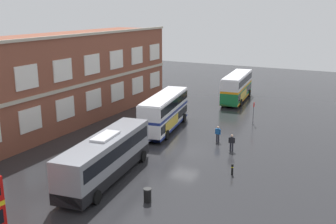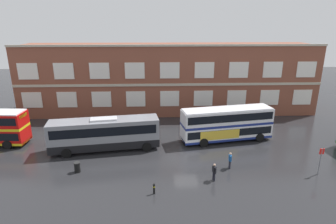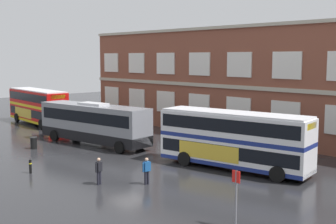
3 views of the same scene
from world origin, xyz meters
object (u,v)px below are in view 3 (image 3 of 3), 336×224
second_passenger (99,170)px  bus_stand_flag (236,193)px  safety_bollard_west (30,166)px  double_decker_middle (234,139)px  double_decker_near (38,106)px  station_litter_bin (34,143)px  waiting_passenger (147,170)px  touring_coach (94,124)px

second_passenger → bus_stand_flag: 10.20m
bus_stand_flag → safety_bollard_west: 15.86m
double_decker_middle → second_passenger: bearing=-109.8°
double_decker_near → station_litter_bin: (13.14, -7.08, -1.63)m
double_decker_near → safety_bollard_west: 23.40m
double_decker_near → waiting_passenger: bearing=-13.9°
second_passenger → safety_bollard_west: 5.79m
waiting_passenger → double_decker_middle: bearing=79.7°
double_decker_near → touring_coach: bearing=-8.1°
waiting_passenger → safety_bollard_west: 8.52m
double_decker_middle → bus_stand_flag: 10.91m
second_passenger → station_litter_bin: bearing=171.0°
double_decker_middle → safety_bollard_west: 14.16m
touring_coach → second_passenger: (11.01, -6.98, -0.98)m
waiting_passenger → second_passenger: size_ratio=1.00×
double_decker_middle → touring_coach: 14.45m
waiting_passenger → bus_stand_flag: size_ratio=0.63×
bus_stand_flag → station_litter_bin: bus_stand_flag is taller
touring_coach → waiting_passenger: 13.91m
double_decker_near → station_litter_bin: bearing=-28.3°
double_decker_middle → second_passenger: double_decker_middle is taller
double_decker_middle → waiting_passenger: size_ratio=6.64×
touring_coach → safety_bollard_west: size_ratio=12.89×
double_decker_near → bus_stand_flag: double_decker_near is taller
station_litter_bin → bus_stand_flag: bearing=-3.4°
bus_stand_flag → station_litter_bin: bearing=176.6°
second_passenger → double_decker_near: bearing=160.7°
double_decker_middle → station_litter_bin: bearing=-156.4°
double_decker_middle → station_litter_bin: double_decker_middle is taller
touring_coach → station_litter_bin: size_ratio=11.89×
waiting_passenger → station_litter_bin: (-14.91, -0.13, -0.41)m
touring_coach → bus_stand_flag: 22.09m
waiting_passenger → second_passenger: (-2.01, -2.18, 0.00)m
waiting_passenger → safety_bollard_west: size_ratio=1.79×
station_litter_bin → safety_bollard_west: 8.42m
touring_coach → waiting_passenger: touring_coach is taller
second_passenger → station_litter_bin: (-12.90, 2.05, -0.41)m
bus_stand_flag → double_decker_near: bearing=166.9°
bus_stand_flag → safety_bollard_west: bearing=-170.7°
waiting_passenger → safety_bollard_west: (-7.47, -4.06, -0.44)m
waiting_passenger → station_litter_bin: waiting_passenger is taller
bus_stand_flag → second_passenger: bearing=-176.2°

